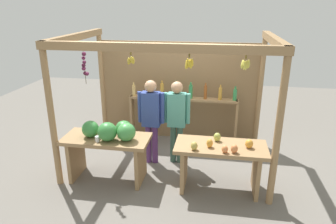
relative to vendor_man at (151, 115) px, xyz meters
The scene contains 7 objects.
ground_plane 1.00m from the vendor_man, 21.71° to the left, with size 12.00×12.00×0.00m, color slate.
market_stall 0.82m from the vendor_man, 63.29° to the left, with size 3.47×2.27×2.32m.
fruit_counter_left 0.91m from the vendor_man, 128.21° to the right, with size 1.41×0.65×1.07m.
fruit_counter_right 1.47m from the vendor_man, 28.96° to the right, with size 1.41×0.64×0.90m.
bottle_shelf_unit 1.05m from the vendor_man, 64.04° to the left, with size 2.23×0.22×1.35m.
vendor_man is the anchor object (origin of this frame).
vendor_woman 0.46m from the vendor_man, 11.56° to the left, with size 0.48×0.21×1.55m.
Camera 1 is at (0.82, -5.16, 2.83)m, focal length 32.91 mm.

